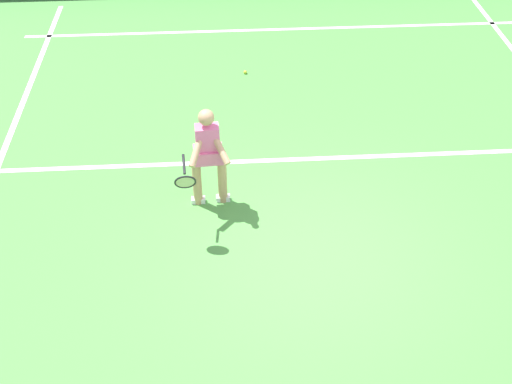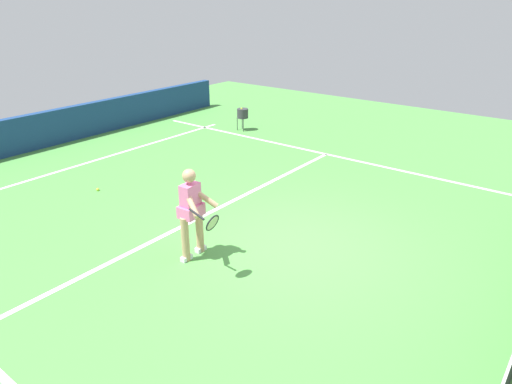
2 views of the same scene
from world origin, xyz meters
TOP-DOWN VIEW (x-y plane):
  - ground_plane at (0.00, 0.00)m, footprint 24.00×24.00m
  - court_back_wall at (0.00, -8.93)m, footprint 14.40×0.24m
  - baseline_marking at (0.00, -6.73)m, footprint 10.40×0.10m
  - service_line_marking at (0.00, -2.12)m, footprint 9.40×0.10m
  - sideline_left_marking at (-4.70, 0.00)m, footprint 0.10×16.46m
  - tennis_player at (1.42, -1.16)m, footprint 0.75×0.96m
  - tennis_ball_near at (0.72, -4.89)m, footprint 0.07×0.07m
  - ball_hopper at (-5.23, -5.53)m, footprint 0.36×0.36m

SIDE VIEW (x-z plane):
  - ground_plane at x=0.00m, z-range 0.00..0.00m
  - baseline_marking at x=0.00m, z-range 0.00..0.01m
  - service_line_marking at x=0.00m, z-range 0.00..0.01m
  - sideline_left_marking at x=-4.70m, z-range 0.00..0.01m
  - tennis_ball_near at x=0.72m, z-range 0.00..0.07m
  - court_back_wall at x=0.00m, z-range 0.00..1.00m
  - ball_hopper at x=-5.23m, z-range 0.17..0.92m
  - tennis_player at x=1.42m, z-range 0.07..1.62m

